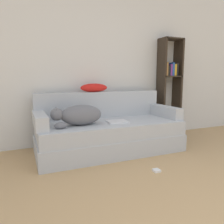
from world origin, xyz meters
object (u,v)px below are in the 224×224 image
Objects in this scene: throw_pillow at (94,88)px; bookshelf at (169,81)px; laptop at (117,122)px; couch at (109,136)px; power_adapter at (156,170)px; dog at (79,115)px.

throw_pillow is 1.48m from bookshelf.
throw_pillow is (-0.18, 0.49, 0.46)m from laptop.
couch is 0.94m from power_adapter.
couch is 6.86× the size of laptop.
bookshelf is at bearing 49.03° from power_adapter.
power_adapter is (0.33, -1.27, -0.91)m from throw_pillow.
dog is at bearing -128.58° from throw_pillow.
bookshelf is (1.37, 0.44, 0.79)m from couch.
bookshelf reaches higher than dog.
couch is 26.69× the size of power_adapter.
couch reaches higher than power_adapter.
power_adapter is at bearing -75.48° from throw_pillow.
bookshelf is (1.48, 0.06, 0.09)m from throw_pillow.
laptop is 0.69m from throw_pillow.
throw_pillow is 0.24× the size of bookshelf.
couch is 3.06× the size of dog.
couch is 4.79× the size of throw_pillow.
throw_pillow reaches higher than couch.
throw_pillow reaches higher than power_adapter.
power_adapter is (0.70, -0.80, -0.57)m from dog.
couch is 0.60m from dog.
bookshelf is at bearing 27.50° from laptop.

